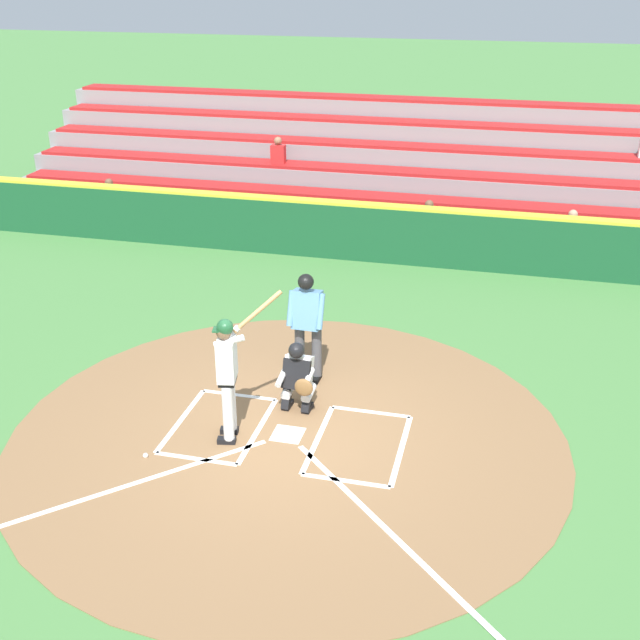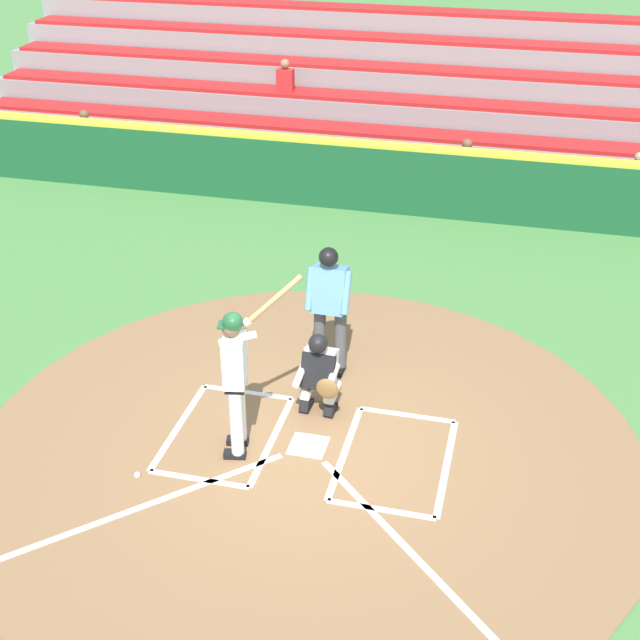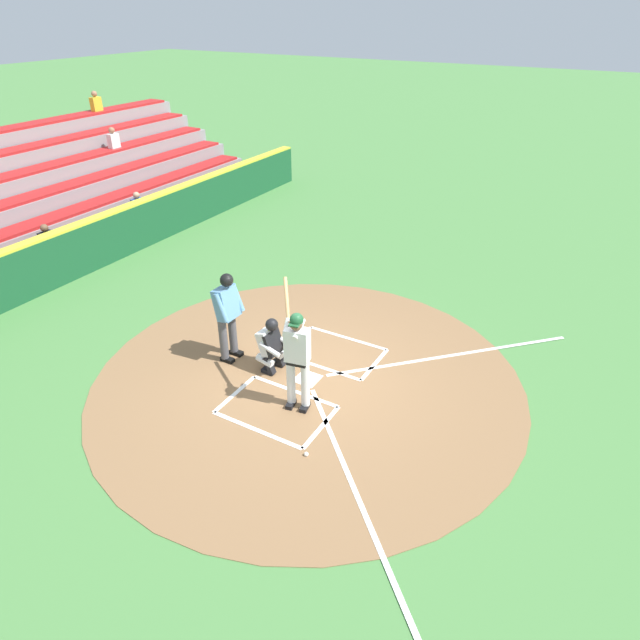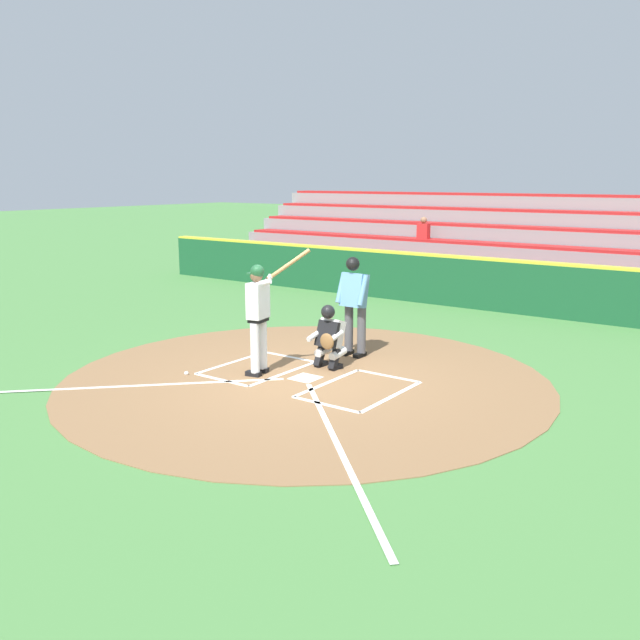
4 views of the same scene
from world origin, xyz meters
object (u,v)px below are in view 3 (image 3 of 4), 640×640
Objects in this scene: batter at (297,354)px; plate_umpire at (227,311)px; catcher at (272,343)px; baseball at (306,454)px.

batter is 1.14× the size of plate_umpire.
baseball is at bearing 45.97° from catcher.
plate_umpire is at bearing -107.61° from batter.
catcher is 1.06m from plate_umpire.
batter is 2.04m from plate_umpire.
batter reaches higher than catcher.
catcher is at bearing 96.15° from plate_umpire.
batter is 1.63m from baseball.
catcher is at bearing -125.59° from batter.
plate_umpire is (0.10, -0.94, 0.49)m from catcher.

